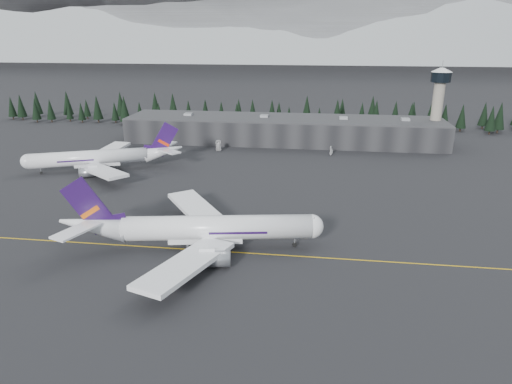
# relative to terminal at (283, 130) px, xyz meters

# --- Properties ---
(ground) EXTENTS (1400.00, 1400.00, 0.00)m
(ground) POSITION_rel_terminal_xyz_m (0.00, -125.00, -6.30)
(ground) COLOR black
(ground) RESTS_ON ground
(taxiline) EXTENTS (400.00, 0.40, 0.02)m
(taxiline) POSITION_rel_terminal_xyz_m (0.00, -127.00, -6.29)
(taxiline) COLOR gold
(taxiline) RESTS_ON ground
(terminal) EXTENTS (160.00, 30.00, 12.60)m
(terminal) POSITION_rel_terminal_xyz_m (0.00, 0.00, 0.00)
(terminal) COLOR black
(terminal) RESTS_ON ground
(control_tower) EXTENTS (10.00, 10.00, 37.70)m
(control_tower) POSITION_rel_terminal_xyz_m (75.00, 3.00, 17.11)
(control_tower) COLOR gray
(control_tower) RESTS_ON ground
(treeline) EXTENTS (360.00, 20.00, 15.00)m
(treeline) POSITION_rel_terminal_xyz_m (0.00, 37.00, 1.20)
(treeline) COLOR black
(treeline) RESTS_ON ground
(mountain_ridge) EXTENTS (4400.00, 900.00, 420.00)m
(mountain_ridge) POSITION_rel_terminal_xyz_m (0.00, 875.00, -6.30)
(mountain_ridge) COLOR white
(mountain_ridge) RESTS_ON ground
(jet_main) EXTENTS (68.12, 62.40, 20.15)m
(jet_main) POSITION_rel_terminal_xyz_m (-13.28, -126.04, -0.62)
(jet_main) COLOR white
(jet_main) RESTS_ON ground
(jet_parked) EXTENTS (61.60, 54.86, 18.83)m
(jet_parked) POSITION_rel_terminal_xyz_m (-69.05, -60.58, -0.99)
(jet_parked) COLOR silver
(jet_parked) RESTS_ON ground
(gse_vehicle_a) EXTENTS (2.84, 5.57, 1.51)m
(gse_vehicle_a) POSITION_rel_terminal_xyz_m (-29.06, -23.57, -5.55)
(gse_vehicle_a) COLOR silver
(gse_vehicle_a) RESTS_ON ground
(gse_vehicle_b) EXTENTS (4.23, 1.78, 1.43)m
(gse_vehicle_b) POSITION_rel_terminal_xyz_m (24.09, -23.99, -5.59)
(gse_vehicle_b) COLOR silver
(gse_vehicle_b) RESTS_ON ground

